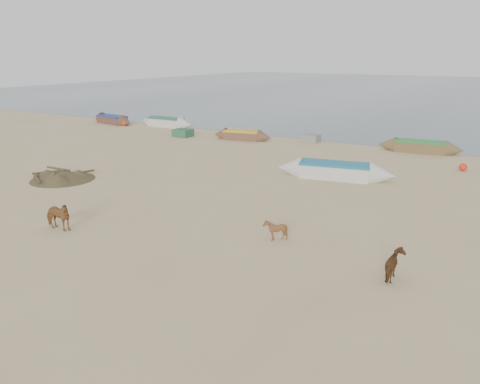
% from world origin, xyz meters
% --- Properties ---
extents(ground, '(140.00, 140.00, 0.00)m').
position_xyz_m(ground, '(0.00, 0.00, 0.00)').
color(ground, tan).
rests_on(ground, ground).
extents(sea, '(160.00, 160.00, 0.00)m').
position_xyz_m(sea, '(0.00, 82.00, 0.01)').
color(sea, slate).
rests_on(sea, ground).
extents(cow_adult, '(1.40, 0.75, 1.13)m').
position_xyz_m(cow_adult, '(-5.01, -1.14, 0.57)').
color(cow_adult, brown).
rests_on(cow_adult, ground).
extents(calf_front, '(0.73, 0.65, 0.80)m').
position_xyz_m(calf_front, '(2.53, 2.29, 0.40)').
color(calf_front, brown).
rests_on(calf_front, ground).
extents(calf_right, '(1.12, 1.17, 0.91)m').
position_xyz_m(calf_right, '(7.01, 1.43, 0.46)').
color(calf_right, brown).
rests_on(calf_right, ground).
extents(near_canoe, '(6.43, 2.65, 0.85)m').
position_xyz_m(near_canoe, '(1.22, 11.81, 0.43)').
color(near_canoe, silver).
rests_on(near_canoe, ground).
extents(debris_pile, '(4.40, 4.40, 0.46)m').
position_xyz_m(debris_pile, '(-11.09, 3.89, 0.23)').
color(debris_pile, brown).
rests_on(debris_pile, ground).
extents(waterline_canoes, '(49.17, 4.79, 0.94)m').
position_xyz_m(waterline_canoes, '(-2.74, 20.24, 0.42)').
color(waterline_canoes, brown).
rests_on(waterline_canoes, ground).
extents(beach_clutter, '(45.92, 4.78, 0.64)m').
position_xyz_m(beach_clutter, '(4.84, 19.43, 0.30)').
color(beach_clutter, '#2A5E3E').
rests_on(beach_clutter, ground).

